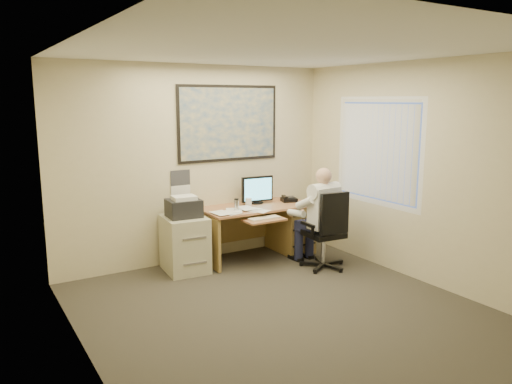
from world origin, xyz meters
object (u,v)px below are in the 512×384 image
office_chair (326,246)px  person (323,218)px  filing_cabinet (185,239)px  desk (276,224)px

office_chair → person: person is taller
filing_cabinet → person: bearing=-21.6°
desk → office_chair: bearing=-77.8°
office_chair → person: size_ratio=0.79×
desk → person: size_ratio=1.19×
desk → office_chair: desk is taller
filing_cabinet → office_chair: (1.65, -0.90, -0.12)m
desk → filing_cabinet: desk is taller
office_chair → desk: bearing=107.1°
filing_cabinet → person: person is taller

